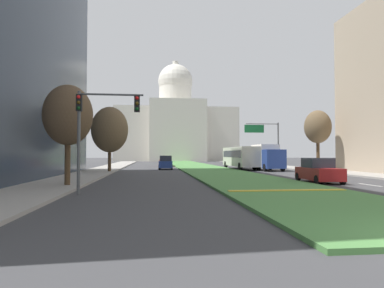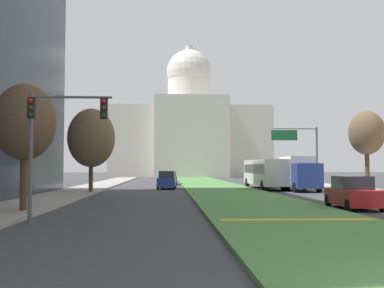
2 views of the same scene
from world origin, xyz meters
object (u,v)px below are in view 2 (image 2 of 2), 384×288
at_px(sedan_midblock, 167,180).
at_px(box_truck_delivery, 299,173).
at_px(overhead_guide_sign, 300,145).
at_px(street_tree_right_mid, 367,133).
at_px(traffic_light_near_left, 52,128).
at_px(street_tree_left_mid, 91,138).
at_px(sedan_distant, 169,178).
at_px(city_bus, 265,171).
at_px(street_tree_left_near, 25,123).
at_px(capitol_building, 189,133).
at_px(sedan_lead_stopped, 353,193).

bearing_deg(sedan_midblock, box_truck_delivery, -22.66).
bearing_deg(overhead_guide_sign, street_tree_right_mid, -66.70).
xyz_separation_m(traffic_light_near_left, sedan_midblock, (4.57, 28.23, -2.95)).
distance_m(street_tree_left_mid, sedan_distant, 20.13).
height_order(overhead_guide_sign, street_tree_right_mid, street_tree_right_mid).
bearing_deg(sedan_midblock, city_bus, -5.03).
bearing_deg(street_tree_left_mid, sedan_midblock, 49.96).
xyz_separation_m(street_tree_left_near, sedan_midblock, (6.91, 24.21, -3.54)).
bearing_deg(street_tree_right_mid, city_bus, 140.08).
xyz_separation_m(street_tree_left_near, street_tree_left_mid, (0.47, 16.54, 0.31)).
distance_m(traffic_light_near_left, street_tree_left_near, 4.69).
bearing_deg(traffic_light_near_left, city_bus, 61.99).
bearing_deg(capitol_building, street_tree_left_mid, -99.83).
bearing_deg(sedan_distant, street_tree_right_mid, -46.28).
bearing_deg(street_tree_right_mid, box_truck_delivery, 157.77).
relative_size(street_tree_right_mid, city_bus, 0.66).
distance_m(street_tree_left_mid, street_tree_right_mid, 24.16).
height_order(traffic_light_near_left, sedan_lead_stopped, traffic_light_near_left).
xyz_separation_m(traffic_light_near_left, box_truck_delivery, (16.82, 23.12, -2.12)).
bearing_deg(box_truck_delivery, street_tree_right_mid, -22.23).
height_order(capitol_building, traffic_light_near_left, capitol_building).
relative_size(street_tree_left_mid, street_tree_right_mid, 1.00).
relative_size(capitol_building, street_tree_right_mid, 4.98).
bearing_deg(street_tree_right_mid, sedan_midblock, 157.47).
bearing_deg(city_bus, sedan_distant, 129.53).
xyz_separation_m(overhead_guide_sign, street_tree_right_mid, (3.54, -8.23, 0.60)).
height_order(sedan_midblock, box_truck_delivery, box_truck_delivery).
bearing_deg(sedan_distant, street_tree_left_near, -101.53).
distance_m(overhead_guide_sign, street_tree_right_mid, 8.98).
height_order(capitol_building, sedan_midblock, capitol_building).
bearing_deg(city_bus, street_tree_left_mid, -157.52).
xyz_separation_m(sedan_midblock, box_truck_delivery, (12.24, -5.11, 0.83)).
xyz_separation_m(street_tree_left_mid, street_tree_right_mid, (24.15, 0.33, 0.53)).
bearing_deg(street_tree_right_mid, traffic_light_near_left, -136.85).
height_order(street_tree_left_mid, city_bus, street_tree_left_mid).
bearing_deg(capitol_building, sedan_distant, -95.79).
relative_size(sedan_midblock, box_truck_delivery, 0.71).
distance_m(sedan_midblock, sedan_distant, 10.91).
xyz_separation_m(capitol_building, street_tree_left_mid, (-11.61, -66.98, -5.37)).
bearing_deg(street_tree_right_mid, street_tree_left_mid, -179.22).
relative_size(street_tree_right_mid, box_truck_delivery, 1.13).
xyz_separation_m(street_tree_right_mid, sedan_lead_stopped, (-7.73, -15.37, -4.40)).
relative_size(capitol_building, city_bus, 3.27).
distance_m(street_tree_left_near, sedan_lead_stopped, 17.33).
relative_size(street_tree_left_near, sedan_lead_stopped, 1.41).
bearing_deg(box_truck_delivery, street_tree_left_mid, -172.20).
height_order(traffic_light_near_left, city_bus, traffic_light_near_left).
relative_size(overhead_guide_sign, box_truck_delivery, 1.02).
height_order(street_tree_right_mid, sedan_midblock, street_tree_right_mid).
xyz_separation_m(street_tree_left_mid, sedan_midblock, (6.45, 7.67, -3.85)).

